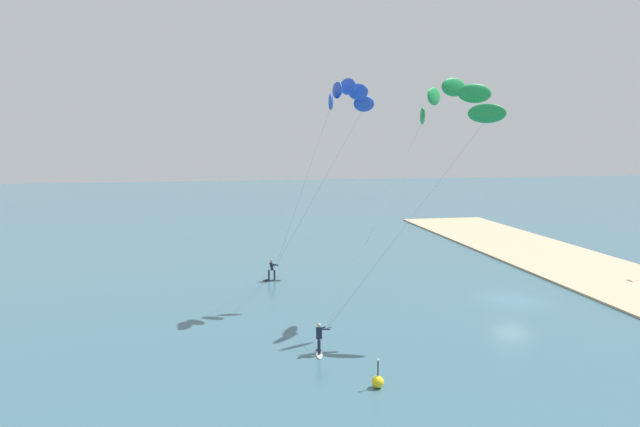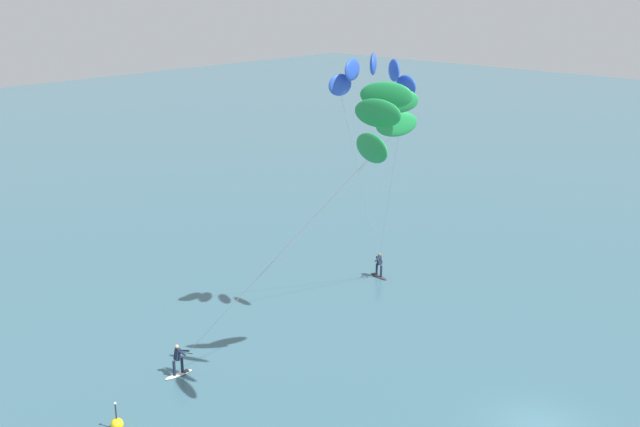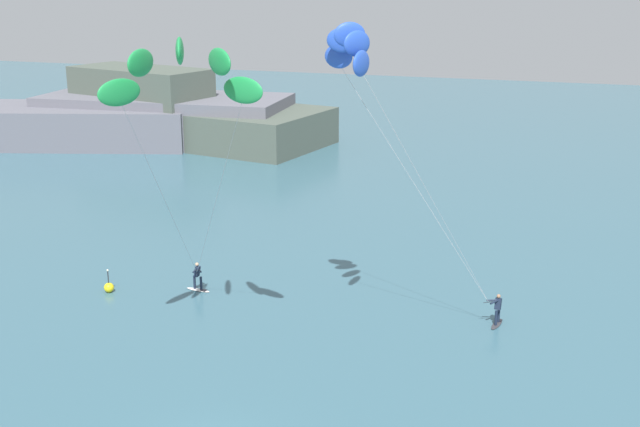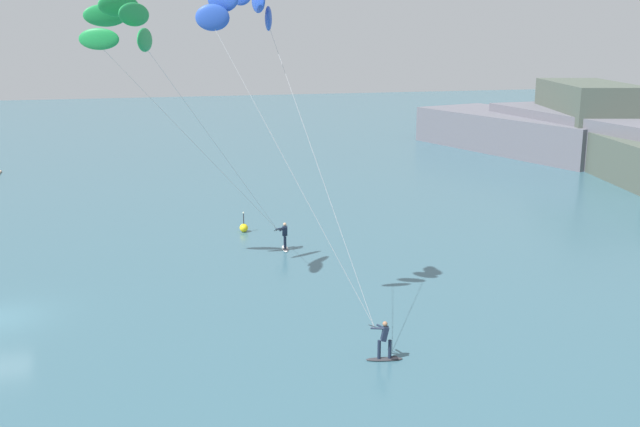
% 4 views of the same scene
% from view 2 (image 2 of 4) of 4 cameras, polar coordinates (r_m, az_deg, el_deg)
% --- Properties ---
extents(kitesurfer_nearshore, '(8.64, 7.39, 15.23)m').
position_cam_2_polar(kitesurfer_nearshore, '(38.07, 4.11, 9.61)').
color(kitesurfer_nearshore, '#333338').
rests_on(kitesurfer_nearshore, ground).
extents(kitesurfer_mid_water, '(8.50, 11.45, 14.81)m').
position_cam_2_polar(kitesurfer_mid_water, '(30.39, 4.40, 6.70)').
color(kitesurfer_mid_water, white).
rests_on(kitesurfer_mid_water, ground).
extents(marker_buoy, '(0.56, 0.56, 1.38)m').
position_cam_2_polar(marker_buoy, '(34.58, -15.30, -15.30)').
color(marker_buoy, yellow).
rests_on(marker_buoy, ground).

